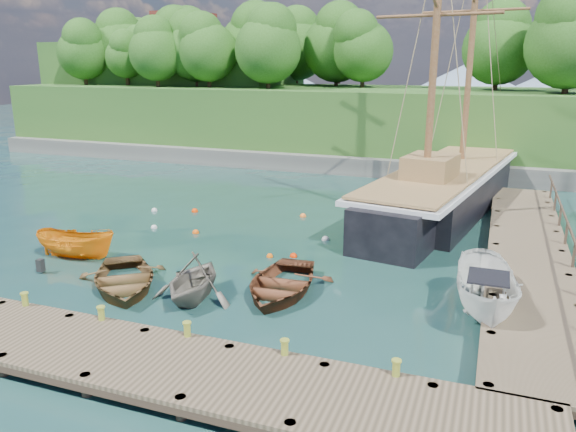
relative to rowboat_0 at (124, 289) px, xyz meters
name	(u,v)px	position (x,y,z in m)	size (l,w,h in m)	color
ground	(211,283)	(2.78, 1.64, 0.00)	(160.00, 160.00, 0.00)	#16332A
dock_near	(161,365)	(4.78, -4.86, 0.43)	(20.00, 3.20, 1.10)	#473C2B
dock_east	(528,251)	(14.28, 8.64, 0.43)	(3.20, 24.00, 1.10)	#473C2B
bollard_0	(28,322)	(-1.22, -3.46, 0.00)	(0.26, 0.26, 0.45)	olive
bollard_1	(104,338)	(1.78, -3.46, 0.00)	(0.26, 0.26, 0.45)	olive
bollard_2	(189,355)	(4.78, -3.46, 0.00)	(0.26, 0.26, 0.45)	olive
bollard_3	(285,374)	(7.78, -3.46, 0.00)	(0.26, 0.26, 0.45)	olive
bollard_4	(395,396)	(10.78, -3.46, 0.00)	(0.26, 0.26, 0.45)	olive
rowboat_0	(124,289)	(0.00, 0.00, 0.00)	(3.36, 4.70, 0.97)	brown
rowboat_1	(194,299)	(2.94, 0.07, 0.00)	(3.00, 3.48, 1.83)	#6B6458
rowboat_2	(280,293)	(5.65, 1.69, 0.00)	(3.37, 4.73, 0.98)	#5C301B
motorboat_orange	(78,258)	(-3.98, 2.14, 0.00)	(1.41, 3.74, 1.44)	orange
cabin_boat_white	(485,317)	(12.78, 2.22, 0.00)	(1.92, 5.10, 1.97)	white
schooner	(444,193)	(10.04, 15.87, 1.04)	(7.81, 25.92, 18.83)	black
mooring_buoy_0	(154,228)	(-3.40, 7.13, 0.00)	(0.33, 0.33, 0.33)	silver
mooring_buoy_1	(196,233)	(-0.98, 7.12, 0.00)	(0.34, 0.34, 0.34)	#F15509
mooring_buoy_2	(270,257)	(3.79, 5.17, 0.00)	(0.29, 0.29, 0.29)	#F05E08
mooring_buoy_3	(325,240)	(5.38, 8.31, 0.00)	(0.37, 0.37, 0.37)	silver
mooring_buoy_4	(195,212)	(-3.06, 10.68, 0.00)	(0.36, 0.36, 0.36)	#EF3600
mooring_buoy_5	(303,217)	(3.02, 11.85, 0.00)	(0.35, 0.35, 0.35)	orange
mooring_buoy_6	(154,211)	(-5.29, 10.02, 0.00)	(0.34, 0.34, 0.34)	silver
mooring_buoy_7	(293,257)	(4.75, 5.55, 0.00)	(0.32, 0.32, 0.32)	#F32C00
headland	(245,90)	(-10.10, 33.00, 5.54)	(51.00, 19.31, 12.90)	#474744
distant_ridge	(462,88)	(7.08, 71.64, 4.35)	(117.00, 40.00, 10.00)	#728CA5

